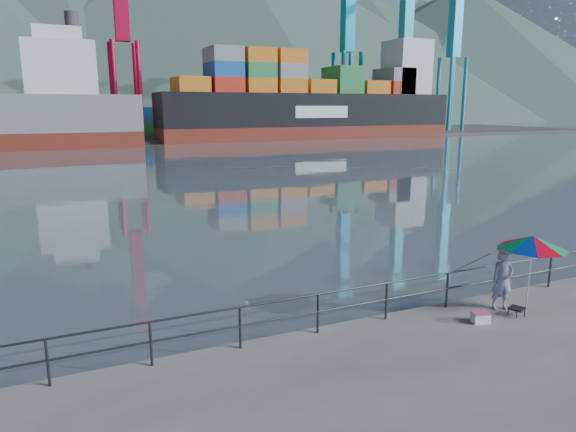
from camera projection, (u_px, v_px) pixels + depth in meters
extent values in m
cube|color=slate|center=(84.00, 129.00, 127.51)|extent=(500.00, 280.00, 0.00)
cube|color=#514F4C|center=(150.00, 135.00, 98.48)|extent=(200.00, 40.00, 0.40)
cylinder|color=#2D3033|center=(354.00, 288.00, 12.81)|extent=(22.00, 0.05, 0.05)
cylinder|color=#2D3033|center=(353.00, 305.00, 12.90)|extent=(22.00, 0.05, 0.05)
cube|color=#2D3033|center=(353.00, 307.00, 12.91)|extent=(22.00, 0.06, 1.00)
cone|color=#385147|center=(65.00, 26.00, 187.30)|extent=(282.88, 282.88, 68.00)
cone|color=#385147|center=(219.00, 22.00, 214.48)|extent=(332.80, 332.80, 80.00)
cone|color=#385147|center=(356.00, 52.00, 248.80)|extent=(257.92, 257.92, 62.00)
cone|color=#385147|center=(461.00, 51.00, 280.39)|extent=(291.20, 291.20, 70.00)
cube|color=#267F3F|center=(150.00, 122.00, 97.05)|extent=(6.00, 2.40, 5.20)
cube|color=red|center=(184.00, 121.00, 99.64)|extent=(6.00, 2.40, 5.20)
cube|color=yellow|center=(216.00, 114.00, 101.97)|extent=(6.00, 2.40, 7.80)
cube|color=red|center=(247.00, 114.00, 104.56)|extent=(6.00, 2.40, 7.80)
cube|color=#194CA5|center=(277.00, 126.00, 107.71)|extent=(6.00, 2.40, 2.60)
cube|color=orange|center=(304.00, 126.00, 110.30)|extent=(6.00, 2.40, 2.60)
cube|color=gray|center=(331.00, 119.00, 112.63)|extent=(6.00, 2.40, 5.20)
cube|color=gray|center=(357.00, 113.00, 114.95)|extent=(6.00, 2.40, 7.80)
cube|color=red|center=(381.00, 119.00, 117.82)|extent=(6.00, 2.40, 5.20)
cube|color=gray|center=(148.00, 121.00, 99.72)|extent=(6.00, 2.40, 5.20)
cube|color=gray|center=(181.00, 127.00, 102.59)|extent=(6.00, 2.40, 2.60)
cube|color=#267F3F|center=(213.00, 127.00, 105.19)|extent=(6.00, 2.40, 2.60)
cube|color=gray|center=(243.00, 126.00, 107.79)|extent=(6.00, 2.40, 2.60)
cube|color=#267F3F|center=(271.00, 126.00, 110.38)|extent=(6.00, 2.40, 2.60)
cube|color=orange|center=(298.00, 119.00, 112.71)|extent=(6.00, 2.40, 5.20)
cube|color=#194CA5|center=(325.00, 113.00, 115.03)|extent=(6.00, 2.40, 7.80)
imported|color=navy|center=(502.00, 280.00, 13.93)|extent=(0.70, 0.55, 1.67)
cylinder|color=white|center=(529.00, 278.00, 13.63)|extent=(0.04, 0.04, 1.97)
cone|color=red|center=(533.00, 242.00, 13.42)|extent=(1.92, 1.92, 0.36)
cube|color=black|center=(517.00, 308.00, 13.58)|extent=(0.46, 0.46, 0.05)
cube|color=#2D3033|center=(516.00, 313.00, 13.61)|extent=(0.30, 0.30, 0.19)
cube|color=white|center=(480.00, 318.00, 13.18)|extent=(0.49, 0.39, 0.24)
cylinder|color=black|center=(460.00, 296.00, 15.02)|extent=(0.21, 1.80, 1.28)
cube|color=silver|center=(60.00, 68.00, 70.15)|extent=(9.00, 8.10, 7.00)
cube|color=maroon|center=(310.00, 133.00, 92.30)|extent=(53.80, 8.97, 2.50)
cube|color=black|center=(310.00, 110.00, 91.45)|extent=(53.80, 8.97, 5.60)
cube|color=silver|center=(406.00, 68.00, 97.98)|extent=(7.00, 7.17, 10.00)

